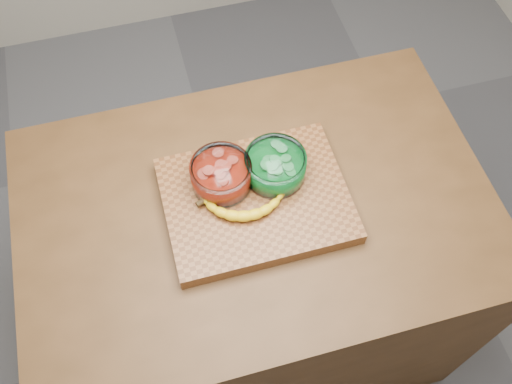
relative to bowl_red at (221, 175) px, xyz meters
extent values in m
plane|color=#59595E|center=(0.07, -0.06, -0.97)|extent=(3.50, 3.50, 0.00)
cube|color=#4E3117|center=(0.07, -0.06, -0.52)|extent=(1.20, 0.80, 0.90)
cube|color=brown|center=(0.07, -0.06, -0.05)|extent=(0.45, 0.35, 0.04)
cylinder|color=white|center=(0.00, 0.00, 0.00)|extent=(0.15, 0.15, 0.07)
cylinder|color=red|center=(0.00, 0.00, -0.01)|extent=(0.13, 0.13, 0.04)
cylinder|color=#FF6650|center=(0.00, 0.00, 0.02)|extent=(0.12, 0.12, 0.02)
cylinder|color=white|center=(0.13, -0.01, 0.00)|extent=(0.15, 0.15, 0.07)
cylinder|color=#108E30|center=(0.13, -0.01, -0.01)|extent=(0.13, 0.13, 0.04)
cylinder|color=#67DC78|center=(0.13, -0.01, 0.02)|extent=(0.12, 0.12, 0.02)
camera|label=1|loc=(-0.12, -0.75, 1.17)|focal=40.00mm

